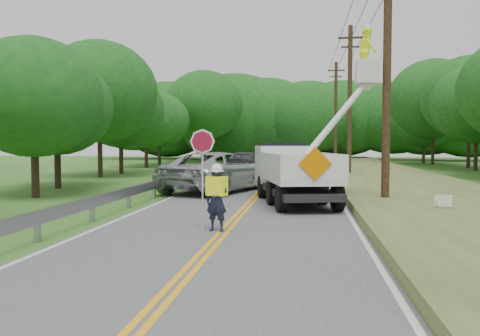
# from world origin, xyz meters

# --- Properties ---
(ground) EXTENTS (140.00, 140.00, 0.00)m
(ground) POSITION_xyz_m (0.00, 0.00, 0.00)
(ground) COLOR #3B6025
(ground) RESTS_ON ground
(road) EXTENTS (7.20, 96.00, 0.03)m
(road) POSITION_xyz_m (0.00, 14.00, 0.01)
(road) COLOR #4F5052
(road) RESTS_ON ground
(guardrail) EXTENTS (0.18, 48.00, 0.77)m
(guardrail) POSITION_xyz_m (-4.02, 14.91, 0.55)
(guardrail) COLOR gray
(guardrail) RESTS_ON ground
(utility_poles) EXTENTS (1.60, 43.30, 10.00)m
(utility_poles) POSITION_xyz_m (5.00, 17.02, 5.27)
(utility_poles) COLOR black
(utility_poles) RESTS_ON ground
(tall_grass_verge) EXTENTS (7.00, 96.00, 0.30)m
(tall_grass_verge) POSITION_xyz_m (7.10, 14.00, 0.15)
(tall_grass_verge) COLOR #495F2D
(tall_grass_verge) RESTS_ON ground
(treeline_left) EXTENTS (10.79, 54.97, 10.43)m
(treeline_left) POSITION_xyz_m (-10.39, 31.01, 5.39)
(treeline_left) COLOR #332319
(treeline_left) RESTS_ON ground
(treeline_horizon) EXTENTS (55.66, 14.21, 12.00)m
(treeline_horizon) POSITION_xyz_m (0.30, 56.29, 5.50)
(treeline_horizon) COLOR #154917
(treeline_horizon) RESTS_ON ground
(flagger) EXTENTS (1.08, 0.55, 2.65)m
(flagger) POSITION_xyz_m (-0.21, 2.85, 0.97)
(flagger) COLOR #191E33
(flagger) RESTS_ON road
(bucket_truck) EXTENTS (4.83, 6.84, 6.46)m
(bucket_truck) POSITION_xyz_m (1.69, 9.97, 1.49)
(bucket_truck) COLOR black
(bucket_truck) RESTS_ON road
(suv_silver) EXTENTS (5.13, 7.33, 1.86)m
(suv_silver) POSITION_xyz_m (-1.98, 13.16, 0.95)
(suv_silver) COLOR #AEB1B5
(suv_silver) RESTS_ON road
(suv_darkgrey) EXTENTS (2.86, 5.71, 1.59)m
(suv_darkgrey) POSITION_xyz_m (-2.15, 26.06, 0.82)
(suv_darkgrey) COLOR #3C3D44
(suv_darkgrey) RESTS_ON road
(stop_sign_permanent) EXTENTS (0.43, 0.37, 2.54)m
(stop_sign_permanent) POSITION_xyz_m (-4.21, 21.91, 1.69)
(stop_sign_permanent) COLOR gray
(stop_sign_permanent) RESTS_ON ground
(yard_sign) EXTENTS (0.48, 0.17, 0.72)m
(yard_sign) POSITION_xyz_m (6.27, 6.04, 0.52)
(yard_sign) COLOR white
(yard_sign) RESTS_ON ground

